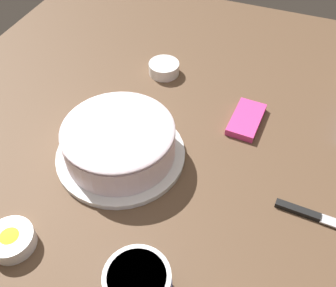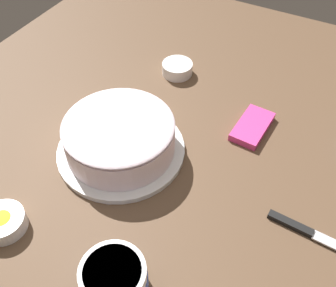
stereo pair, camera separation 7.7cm
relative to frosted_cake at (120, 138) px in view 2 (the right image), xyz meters
name	(u,v)px [view 2 (the right image)]	position (x,y,z in m)	size (l,w,h in m)	color
ground_plane	(193,154)	(-0.08, 0.16, -0.05)	(1.54, 1.54, 0.00)	brown
frosted_cake	(120,138)	(0.00, 0.00, 0.00)	(0.31, 0.31, 0.11)	white
frosting_tub	(114,281)	(0.29, 0.18, -0.01)	(0.12, 0.12, 0.08)	white
spreading_knife	(313,234)	(0.01, 0.47, -0.04)	(0.03, 0.24, 0.01)	silver
sprinkle_bowl_yellow	(3,222)	(0.29, -0.10, -0.03)	(0.09, 0.09, 0.04)	white
sprinkle_bowl_orange	(177,68)	(-0.34, -0.02, -0.03)	(0.09, 0.09, 0.04)	white
candy_box_lower	(252,126)	(-0.22, 0.26, -0.04)	(0.14, 0.07, 0.02)	#E53D8E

